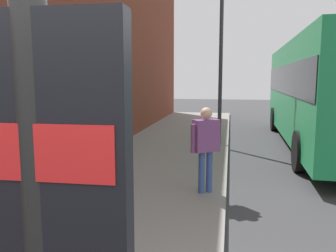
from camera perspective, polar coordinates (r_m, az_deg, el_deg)
name	(u,v)px	position (r m, az deg, el deg)	size (l,w,h in m)	color
ground	(274,184)	(7.73, 17.31, -9.24)	(60.00, 60.00, 0.00)	#38383A
sidewalk_pavement	(165,156)	(9.75, -0.44, -4.95)	(24.00, 3.50, 0.12)	gray
station_facade	(106,36)	(11.09, -10.25, 14.51)	(22.00, 0.65, 7.07)	brown
bicycle_leaning_wall	(26,199)	(5.46, -22.63, -11.12)	(0.49, 1.76, 0.97)	black
bicycle_far_end	(56,180)	(6.21, -18.17, -8.62)	(0.48, 1.77, 0.97)	black
bicycle_mid_rack	(84,167)	(6.97, -13.88, -6.64)	(0.57, 1.74, 0.97)	black
city_bus	(324,88)	(12.16, 24.61, 5.73)	(10.57, 2.89, 3.35)	#1E8C4C
pedestrian_crossing_street	(206,141)	(6.31, 6.33, -2.53)	(0.44, 0.53, 1.60)	#334C8C
street_lamp	(221,39)	(11.16, 8.86, 14.11)	(0.28, 0.28, 5.68)	#333338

